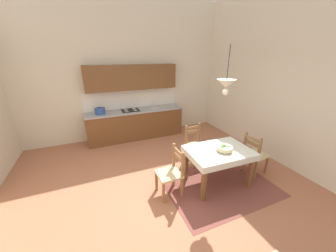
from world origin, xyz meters
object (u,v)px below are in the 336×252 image
(pendant_lamp, at_px, (226,84))
(dining_table, at_px, (218,156))
(dining_chair_kitchen_side, at_px, (195,145))
(dining_chair_tv_side, at_px, (171,173))
(dining_chair_window_side, at_px, (254,155))
(fruit_bowl, at_px, (225,148))
(kitchen_cabinetry, at_px, (135,111))

(pendant_lamp, bearing_deg, dining_table, 39.80)
(dining_chair_kitchen_side, distance_m, dining_chair_tv_side, 1.27)
(dining_table, xyz_separation_m, pendant_lamp, (-0.01, -0.01, 1.39))
(dining_chair_window_side, height_order, fruit_bowl, dining_chair_window_side)
(dining_chair_kitchen_side, height_order, pendant_lamp, pendant_lamp)
(kitchen_cabinetry, distance_m, pendant_lamp, 3.26)
(kitchen_cabinetry, xyz_separation_m, dining_chair_tv_side, (-0.02, -2.81, -0.41))
(dining_chair_tv_side, bearing_deg, dining_chair_window_side, -2.57)
(pendant_lamp, bearing_deg, fruit_bowl, -41.30)
(dining_chair_tv_side, bearing_deg, fruit_bowl, -8.29)
(dining_chair_kitchen_side, bearing_deg, kitchen_cabinetry, 115.55)
(kitchen_cabinetry, relative_size, dining_chair_kitchen_side, 3.11)
(pendant_lamp, bearing_deg, dining_chair_window_side, 0.03)
(dining_chair_window_side, distance_m, dining_chair_tv_side, 1.94)
(kitchen_cabinetry, distance_m, fruit_bowl, 3.13)
(dining_chair_window_side, relative_size, pendant_lamp, 1.16)
(dining_chair_window_side, relative_size, dining_chair_tv_side, 1.00)
(kitchen_cabinetry, xyz_separation_m, dining_chair_window_side, (1.91, -2.90, -0.41))
(dining_table, height_order, dining_chair_window_side, dining_chair_window_side)
(dining_chair_kitchen_side, bearing_deg, dining_chair_window_side, -42.87)
(dining_chair_kitchen_side, relative_size, fruit_bowl, 3.10)
(kitchen_cabinetry, distance_m, dining_chair_tv_side, 2.84)
(dining_chair_tv_side, bearing_deg, kitchen_cabinetry, 89.56)
(kitchen_cabinetry, distance_m, dining_chair_window_side, 3.50)
(kitchen_cabinetry, relative_size, pendant_lamp, 3.59)
(dining_table, height_order, dining_chair_kitchen_side, dining_chair_kitchen_side)
(dining_chair_tv_side, bearing_deg, dining_table, -4.44)
(dining_table, distance_m, dining_chair_kitchen_side, 0.89)
(dining_chair_window_side, xyz_separation_m, dining_chair_kitchen_side, (-0.95, 0.89, 0.00))
(kitchen_cabinetry, xyz_separation_m, dining_table, (0.96, -2.89, -0.25))
(kitchen_cabinetry, height_order, pendant_lamp, pendant_lamp)
(dining_chair_window_side, xyz_separation_m, fruit_bowl, (-0.90, -0.06, 0.37))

